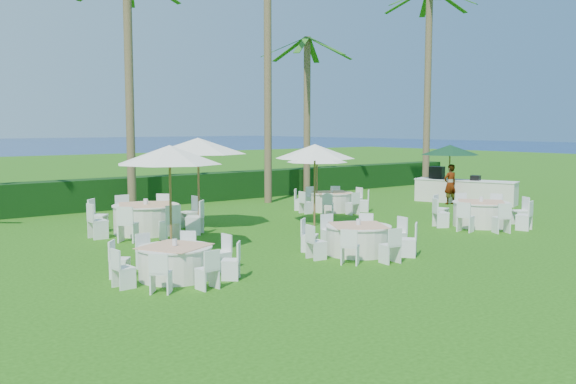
% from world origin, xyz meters
% --- Properties ---
extents(ground, '(120.00, 120.00, 0.00)m').
position_xyz_m(ground, '(0.00, 0.00, 0.00)').
color(ground, '#1E520E').
rests_on(ground, ground).
extents(hedge, '(34.00, 1.00, 1.20)m').
position_xyz_m(hedge, '(0.00, 12.00, 0.60)').
color(hedge, black).
rests_on(hedge, ground).
extents(banquet_table_a, '(2.78, 2.78, 0.85)m').
position_xyz_m(banquet_table_a, '(-6.00, 0.05, 0.37)').
color(banquet_table_a, silver).
rests_on(banquet_table_a, ground).
extents(banquet_table_b, '(2.94, 2.94, 0.90)m').
position_xyz_m(banquet_table_b, '(-1.07, -0.44, 0.39)').
color(banquet_table_b, silver).
rests_on(banquet_table_b, ground).
extents(banquet_table_c, '(3.16, 3.16, 0.96)m').
position_xyz_m(banquet_table_c, '(5.26, 0.41, 0.42)').
color(banquet_table_c, silver).
rests_on(banquet_table_c, ground).
extents(banquet_table_d, '(3.50, 3.50, 1.05)m').
position_xyz_m(banquet_table_d, '(-3.92, 5.81, 0.46)').
color(banquet_table_d, silver).
rests_on(banquet_table_d, ground).
extents(banquet_table_f, '(2.85, 2.85, 0.87)m').
position_xyz_m(banquet_table_f, '(3.92, 6.16, 0.38)').
color(banquet_table_f, silver).
rests_on(banquet_table_f, ground).
extents(umbrella_a, '(2.72, 2.72, 2.76)m').
position_xyz_m(umbrella_a, '(-4.74, 2.63, 2.51)').
color(umbrella_a, brown).
rests_on(umbrella_a, ground).
extents(umbrella_b, '(2.58, 2.58, 2.65)m').
position_xyz_m(umbrella_b, '(1.03, 3.76, 2.42)').
color(umbrella_b, brown).
rests_on(umbrella_b, ground).
extents(umbrella_c, '(3.06, 3.06, 2.87)m').
position_xyz_m(umbrella_c, '(-2.24, 5.54, 2.62)').
color(umbrella_c, brown).
rests_on(umbrella_c, ground).
extents(umbrella_d, '(2.31, 2.31, 2.27)m').
position_xyz_m(umbrella_d, '(3.36, 6.37, 2.07)').
color(umbrella_d, brown).
rests_on(umbrella_d, ground).
extents(umbrella_green, '(2.43, 2.43, 2.44)m').
position_xyz_m(umbrella_green, '(9.73, 5.19, 2.23)').
color(umbrella_green, brown).
rests_on(umbrella_green, ground).
extents(buffet_table, '(2.26, 4.26, 1.50)m').
position_xyz_m(buffet_table, '(10.03, 4.64, 0.52)').
color(buffet_table, silver).
rests_on(buffet_table, ground).
extents(staff_person, '(0.67, 0.50, 1.66)m').
position_xyz_m(staff_person, '(9.22, 4.73, 0.83)').
color(staff_person, gray).
rests_on(staff_person, ground).
extents(palm_b, '(4.40, 4.00, 8.95)m').
position_xyz_m(palm_b, '(-2.17, 10.68, 4.94)').
color(palm_b, brown).
rests_on(palm_b, ground).
extents(palm_c, '(4.41, 4.06, 11.68)m').
position_xyz_m(palm_c, '(3.61, 9.85, 6.32)').
color(palm_c, brown).
rests_on(palm_c, ground).
extents(palm_d, '(4.18, 4.39, 7.36)m').
position_xyz_m(palm_d, '(6.94, 11.30, 4.12)').
color(palm_d, brown).
rests_on(palm_d, ground).
extents(palm_e, '(4.37, 4.25, 9.58)m').
position_xyz_m(palm_e, '(11.33, 7.81, 5.25)').
color(palm_e, brown).
rests_on(palm_e, ground).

